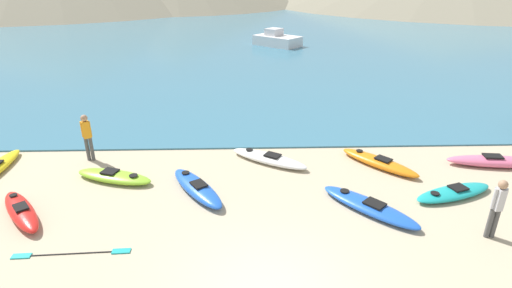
{
  "coord_description": "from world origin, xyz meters",
  "views": [
    {
      "loc": [
        -0.49,
        -6.38,
        6.31
      ],
      "look_at": [
        -0.08,
        6.79,
        0.5
      ],
      "focal_mm": 28.0,
      "sensor_mm": 36.0,
      "label": 1
    }
  ],
  "objects_px": {
    "kayak_on_sand_0": "(197,188)",
    "kayak_on_sand_1": "(454,192)",
    "moored_boat_2": "(277,40)",
    "kayak_on_sand_4": "(269,158)",
    "person_near_foreground": "(497,205)",
    "loose_paddle": "(72,254)",
    "moored_boat_0": "(60,13)",
    "person_near_waterline": "(87,135)",
    "kayak_on_sand_5": "(379,162)",
    "kayak_on_sand_7": "(21,211)",
    "kayak_on_sand_2": "(497,161)",
    "kayak_on_sand_8": "(369,206)",
    "kayak_on_sand_3": "(114,176)"
  },
  "relations": [
    {
      "from": "kayak_on_sand_2",
      "to": "kayak_on_sand_8",
      "type": "distance_m",
      "value": 5.86
    },
    {
      "from": "kayak_on_sand_1",
      "to": "kayak_on_sand_8",
      "type": "xyz_separation_m",
      "value": [
        -2.78,
        -0.7,
        0.02
      ]
    },
    {
      "from": "kayak_on_sand_1",
      "to": "kayak_on_sand_3",
      "type": "relative_size",
      "value": 1.01
    },
    {
      "from": "kayak_on_sand_8",
      "to": "kayak_on_sand_3",
      "type": "bearing_deg",
      "value": 165.4
    },
    {
      "from": "kayak_on_sand_4",
      "to": "moored_boat_0",
      "type": "xyz_separation_m",
      "value": [
        -26.74,
        47.09,
        0.39
      ]
    },
    {
      "from": "kayak_on_sand_2",
      "to": "kayak_on_sand_3",
      "type": "xyz_separation_m",
      "value": [
        -12.97,
        -0.62,
        -0.03
      ]
    },
    {
      "from": "kayak_on_sand_4",
      "to": "kayak_on_sand_5",
      "type": "height_order",
      "value": "kayak_on_sand_5"
    },
    {
      "from": "kayak_on_sand_1",
      "to": "kayak_on_sand_5",
      "type": "relative_size",
      "value": 1.05
    },
    {
      "from": "person_near_foreground",
      "to": "kayak_on_sand_2",
      "type": "bearing_deg",
      "value": 57.45
    },
    {
      "from": "kayak_on_sand_4",
      "to": "kayak_on_sand_1",
      "type": "bearing_deg",
      "value": -24.52
    },
    {
      "from": "person_near_foreground",
      "to": "loose_paddle",
      "type": "bearing_deg",
      "value": -178.02
    },
    {
      "from": "kayak_on_sand_1",
      "to": "kayak_on_sand_7",
      "type": "height_order",
      "value": "kayak_on_sand_7"
    },
    {
      "from": "loose_paddle",
      "to": "moored_boat_0",
      "type": "bearing_deg",
      "value": 112.67
    },
    {
      "from": "kayak_on_sand_3",
      "to": "moored_boat_2",
      "type": "xyz_separation_m",
      "value": [
        7.2,
        24.22,
        0.42
      ]
    },
    {
      "from": "kayak_on_sand_7",
      "to": "loose_paddle",
      "type": "xyz_separation_m",
      "value": [
        1.99,
        -1.66,
        -0.17
      ]
    },
    {
      "from": "kayak_on_sand_0",
      "to": "kayak_on_sand_5",
      "type": "xyz_separation_m",
      "value": [
        6.12,
        1.58,
        -0.01
      ]
    },
    {
      "from": "kayak_on_sand_4",
      "to": "loose_paddle",
      "type": "xyz_separation_m",
      "value": [
        -5.05,
        -4.82,
        -0.14
      ]
    },
    {
      "from": "kayak_on_sand_8",
      "to": "person_near_foreground",
      "type": "relative_size",
      "value": 1.68
    },
    {
      "from": "kayak_on_sand_0",
      "to": "moored_boat_0",
      "type": "distance_m",
      "value": 54.85
    },
    {
      "from": "person_near_waterline",
      "to": "moored_boat_2",
      "type": "xyz_separation_m",
      "value": [
        8.48,
        22.66,
        -0.42
      ]
    },
    {
      "from": "kayak_on_sand_4",
      "to": "person_near_waterline",
      "type": "distance_m",
      "value": 6.43
    },
    {
      "from": "kayak_on_sand_2",
      "to": "kayak_on_sand_7",
      "type": "height_order",
      "value": "same"
    },
    {
      "from": "kayak_on_sand_1",
      "to": "person_near_foreground",
      "type": "xyz_separation_m",
      "value": [
        -0.05,
        -1.98,
        0.81
      ]
    },
    {
      "from": "kayak_on_sand_1",
      "to": "kayak_on_sand_2",
      "type": "xyz_separation_m",
      "value": [
        2.45,
        1.94,
        0.05
      ]
    },
    {
      "from": "kayak_on_sand_0",
      "to": "kayak_on_sand_3",
      "type": "bearing_deg",
      "value": 162.82
    },
    {
      "from": "moored_boat_0",
      "to": "loose_paddle",
      "type": "bearing_deg",
      "value": -67.33
    },
    {
      "from": "moored_boat_0",
      "to": "kayak_on_sand_8",
      "type": "bearing_deg",
      "value": -59.69
    },
    {
      "from": "kayak_on_sand_4",
      "to": "kayak_on_sand_5",
      "type": "bearing_deg",
      "value": -6.55
    },
    {
      "from": "kayak_on_sand_5",
      "to": "person_near_waterline",
      "type": "relative_size",
      "value": 1.55
    },
    {
      "from": "kayak_on_sand_7",
      "to": "kayak_on_sand_0",
      "type": "bearing_deg",
      "value": 13.67
    },
    {
      "from": "kayak_on_sand_4",
      "to": "kayak_on_sand_3",
      "type": "bearing_deg",
      "value": -167.13
    },
    {
      "from": "kayak_on_sand_1",
      "to": "kayak_on_sand_7",
      "type": "bearing_deg",
      "value": -176.84
    },
    {
      "from": "kayak_on_sand_2",
      "to": "loose_paddle",
      "type": "height_order",
      "value": "kayak_on_sand_2"
    },
    {
      "from": "person_near_waterline",
      "to": "kayak_on_sand_5",
      "type": "bearing_deg",
      "value": -4.67
    },
    {
      "from": "moored_boat_0",
      "to": "kayak_on_sand_1",
      "type": "bearing_deg",
      "value": -57.01
    },
    {
      "from": "kayak_on_sand_7",
      "to": "person_near_foreground",
      "type": "distance_m",
      "value": 12.52
    },
    {
      "from": "kayak_on_sand_7",
      "to": "moored_boat_2",
      "type": "xyz_separation_m",
      "value": [
        9.16,
        26.22,
        0.38
      ]
    },
    {
      "from": "kayak_on_sand_0",
      "to": "kayak_on_sand_7",
      "type": "bearing_deg",
      "value": -166.33
    },
    {
      "from": "kayak_on_sand_4",
      "to": "person_near_foreground",
      "type": "relative_size",
      "value": 1.75
    },
    {
      "from": "kayak_on_sand_0",
      "to": "kayak_on_sand_1",
      "type": "xyz_separation_m",
      "value": [
        7.76,
        -0.46,
        -0.05
      ]
    },
    {
      "from": "kayak_on_sand_5",
      "to": "kayak_on_sand_7",
      "type": "relative_size",
      "value": 1.11
    },
    {
      "from": "kayak_on_sand_8",
      "to": "loose_paddle",
      "type": "xyz_separation_m",
      "value": [
        -7.7,
        -1.64,
        -0.13
      ]
    },
    {
      "from": "kayak_on_sand_0",
      "to": "kayak_on_sand_1",
      "type": "height_order",
      "value": "kayak_on_sand_0"
    },
    {
      "from": "kayak_on_sand_5",
      "to": "moored_boat_2",
      "type": "xyz_separation_m",
      "value": [
        -1.68,
        23.49,
        0.4
      ]
    },
    {
      "from": "kayak_on_sand_2",
      "to": "kayak_on_sand_0",
      "type": "bearing_deg",
      "value": -171.77
    },
    {
      "from": "kayak_on_sand_0",
      "to": "kayak_on_sand_1",
      "type": "bearing_deg",
      "value": -3.38
    },
    {
      "from": "person_near_waterline",
      "to": "moored_boat_0",
      "type": "relative_size",
      "value": 0.48
    },
    {
      "from": "kayak_on_sand_0",
      "to": "moored_boat_2",
      "type": "xyz_separation_m",
      "value": [
        4.44,
        25.07,
        0.39
      ]
    },
    {
      "from": "moored_boat_0",
      "to": "kayak_on_sand_3",
      "type": "bearing_deg",
      "value": -65.83
    },
    {
      "from": "kayak_on_sand_0",
      "to": "moored_boat_2",
      "type": "relative_size",
      "value": 0.63
    }
  ]
}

